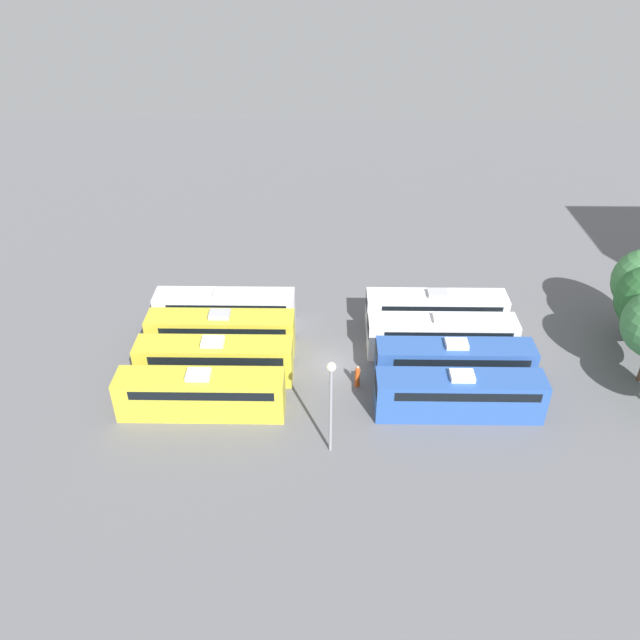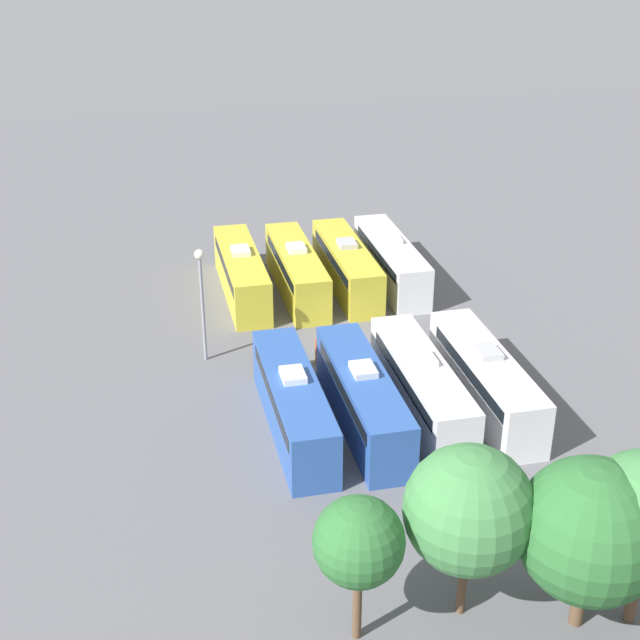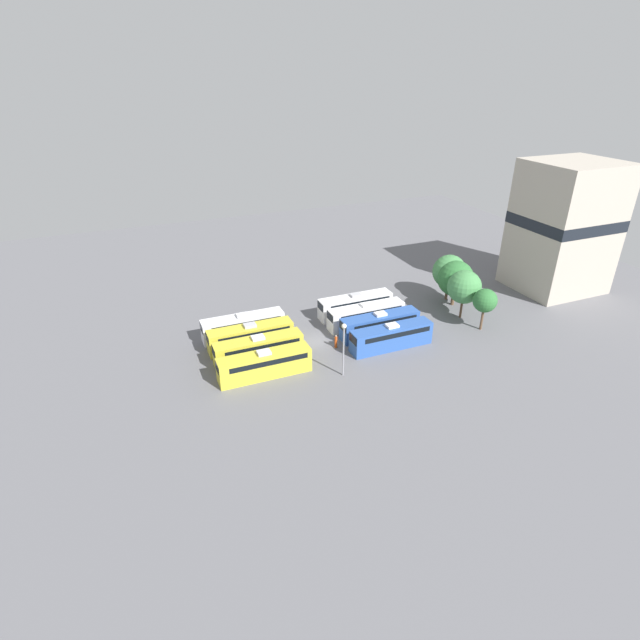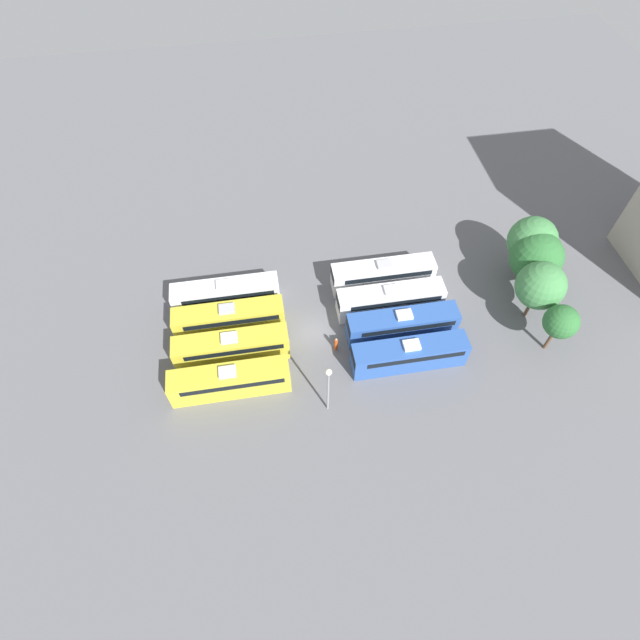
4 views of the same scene
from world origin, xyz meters
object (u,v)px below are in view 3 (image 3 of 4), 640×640
depot_building (564,227)px  bus_1 (251,336)px  bus_0 (243,325)px  bus_2 (259,348)px  bus_4 (356,305)px  tree_3 (485,301)px  bus_3 (265,364)px  tree_0 (449,271)px  bus_6 (380,324)px  bus_5 (366,315)px  tree_1 (455,278)px  worker_person (336,342)px  tree_2 (464,287)px  light_pole (344,340)px  bus_7 (392,336)px

depot_building → bus_1: bearing=-89.7°
bus_0 → bus_1: bearing=2.7°
bus_2 → bus_4: bearing=112.1°
tree_3 → bus_3: bearing=-90.6°
bus_0 → tree_0: size_ratio=1.53×
bus_6 → bus_1: bearing=-101.6°
bus_1 → bus_5: same height
tree_1 → bus_6: bearing=-74.3°
bus_0 → bus_4: (-0.06, 17.34, 0.00)m
bus_3 → depot_building: bearing=98.2°
worker_person → bus_1: bearing=-112.9°
bus_0 → bus_4: size_ratio=1.00×
bus_3 → tree_1: bearing=103.7°
tree_0 → depot_building: (2.56, 19.65, 5.70)m
tree_2 → tree_3: 4.34m
bus_5 → tree_0: 16.75m
bus_3 → worker_person: (-2.99, 10.78, -0.86)m
tree_2 → bus_6: bearing=-89.2°
bus_2 → bus_3: (3.81, -0.37, 0.00)m
bus_3 → tree_3: (0.31, 32.10, 2.80)m
bus_5 → tree_0: tree_0 is taller
bus_4 → tree_2: (6.79, 14.25, 3.24)m
bus_5 → depot_building: (-0.53, 35.82, 8.79)m
bus_1 → bus_4: 17.51m
bus_0 → bus_2: 6.91m
bus_6 → tree_3: size_ratio=1.83×
bus_5 → tree_1: size_ratio=1.58×
tree_1 → bus_0: bearing=-94.4°
bus_1 → bus_4: size_ratio=1.00×
tree_0 → depot_building: 20.62m
tree_2 → tree_3: (4.30, 0.35, -0.43)m
bus_1 → bus_5: size_ratio=1.00×
bus_5 → tree_3: 16.68m
depot_building → tree_0: bearing=-97.4°
bus_0 → tree_3: size_ratio=1.83×
bus_5 → tree_0: (-3.09, 16.17, 3.09)m
bus_4 → tree_1: (2.63, 15.80, 2.75)m
depot_building → bus_5: bearing=-89.2°
light_pole → tree_3: 23.51m
bus_2 → bus_3: bearing=-5.5°
depot_building → bus_2: bearing=-85.8°
bus_5 → tree_2: tree_2 is taller
bus_6 → tree_1: tree_1 is taller
bus_5 → tree_2: (3.17, 14.31, 3.24)m
worker_person → tree_0: bearing=107.6°
worker_person → light_pole: 7.88m
bus_7 → tree_2: 15.00m
tree_2 → tree_1: bearing=159.5°
bus_6 → tree_2: (-0.20, 13.88, 3.24)m
bus_3 → tree_0: size_ratio=1.53×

